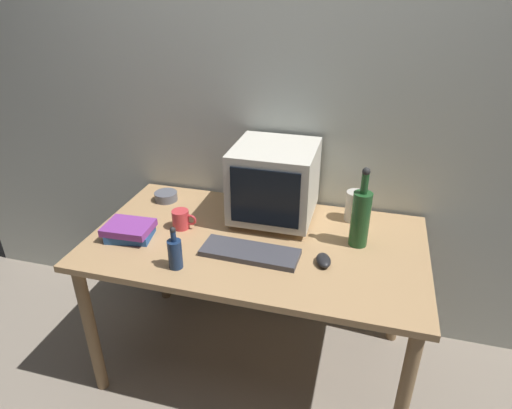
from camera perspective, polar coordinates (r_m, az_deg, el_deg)
ground_plane at (r=2.49m, az=0.00°, el=-19.43°), size 6.00×6.00×0.00m
back_wall at (r=2.24m, az=3.33°, el=12.75°), size 4.00×0.08×2.50m
desk at (r=2.05m, az=0.00°, el=-6.64°), size 1.51×0.84×0.75m
crt_monitor at (r=2.10m, az=2.39°, el=2.91°), size 0.38×0.39×0.37m
keyboard at (r=1.90m, az=-0.78°, el=-6.22°), size 0.42×0.16×0.02m
computer_mouse at (r=1.86m, az=8.72°, el=-7.13°), size 0.09×0.11×0.04m
bottle_tall at (r=1.96m, az=13.37°, el=-1.54°), size 0.08×0.08×0.37m
bottle_short at (r=1.82m, az=-10.43°, el=-6.13°), size 0.06×0.06×0.19m
book_stack at (r=2.08m, az=-16.05°, el=-3.27°), size 0.22×0.17×0.07m
mug at (r=2.10m, az=-9.63°, el=-1.90°), size 0.12×0.08×0.09m
cd_spindle at (r=2.39m, az=-11.56°, el=1.05°), size 0.12×0.12×0.04m
metal_canister at (r=2.18m, az=12.62°, el=-0.20°), size 0.09×0.09×0.15m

